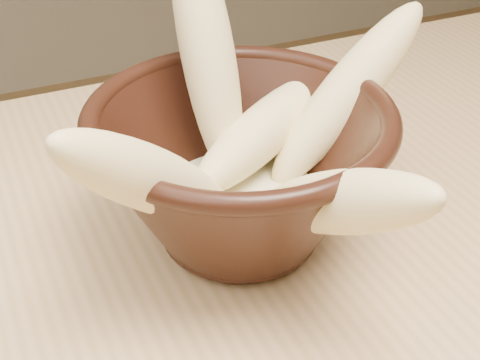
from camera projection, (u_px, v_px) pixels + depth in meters
The scene contains 7 objects.
bowl at pixel (240, 168), 0.49m from camera, with size 0.22×0.22×0.12m.
milk_puddle at pixel (240, 201), 0.51m from camera, with size 0.13×0.13×0.02m, color #F0EBC1.
banana_upright at pixel (208, 52), 0.50m from camera, with size 0.04×0.04×0.20m, color #F3DB8F.
banana_left at pixel (153, 180), 0.41m from camera, with size 0.04×0.04×0.18m, color #F3DB8F.
banana_right at pixel (347, 94), 0.51m from camera, with size 0.04×0.04×0.18m, color #F3DB8F.
banana_across at pixel (265, 130), 0.52m from camera, with size 0.04×0.04×0.17m, color #F3DB8F.
banana_front at pixel (339, 202), 0.41m from camera, with size 0.04×0.04×0.18m, color #F3DB8F.
Camera 1 is at (-0.38, -0.30, 1.09)m, focal length 50.00 mm.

